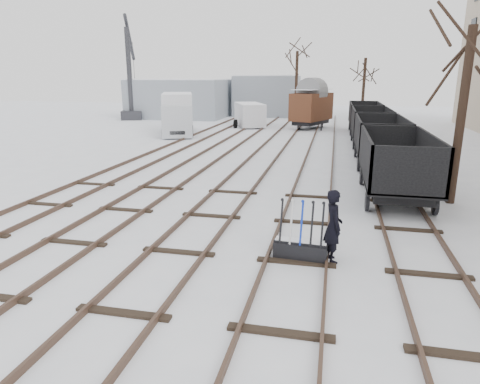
{
  "coord_description": "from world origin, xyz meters",
  "views": [
    {
      "loc": [
        3.72,
        -9.58,
        4.38
      ],
      "look_at": [
        1.2,
        1.85,
        1.2
      ],
      "focal_mm": 32.0,
      "sensor_mm": 36.0,
      "label": 1
    }
  ],
  "objects_px": {
    "lorry": "(177,113)",
    "ground_frame": "(301,249)",
    "worker": "(333,226)",
    "box_van_wagon": "(311,106)",
    "freight_wagon_a": "(395,174)",
    "panel_van": "(250,114)",
    "crane": "(132,93)"
  },
  "relations": [
    {
      "from": "worker",
      "to": "box_van_wagon",
      "type": "relative_size",
      "value": 0.37
    },
    {
      "from": "box_van_wagon",
      "to": "ground_frame",
      "type": "bearing_deg",
      "value": -64.38
    },
    {
      "from": "ground_frame",
      "to": "lorry",
      "type": "xyz_separation_m",
      "value": [
        -11.37,
        21.96,
        1.32
      ]
    },
    {
      "from": "box_van_wagon",
      "to": "freight_wagon_a",
      "type": "bearing_deg",
      "value": -55.84
    },
    {
      "from": "box_van_wagon",
      "to": "crane",
      "type": "bearing_deg",
      "value": -170.26
    },
    {
      "from": "panel_van",
      "to": "crane",
      "type": "distance_m",
      "value": 13.87
    },
    {
      "from": "ground_frame",
      "to": "crane",
      "type": "distance_m",
      "value": 37.89
    },
    {
      "from": "freight_wagon_a",
      "to": "panel_van",
      "type": "bearing_deg",
      "value": 114.13
    },
    {
      "from": "worker",
      "to": "panel_van",
      "type": "height_order",
      "value": "panel_van"
    },
    {
      "from": "worker",
      "to": "panel_van",
      "type": "relative_size",
      "value": 0.35
    },
    {
      "from": "lorry",
      "to": "crane",
      "type": "relative_size",
      "value": 0.7
    },
    {
      "from": "box_van_wagon",
      "to": "lorry",
      "type": "distance_m",
      "value": 11.53
    },
    {
      "from": "worker",
      "to": "crane",
      "type": "distance_m",
      "value": 38.17
    },
    {
      "from": "ground_frame",
      "to": "box_van_wagon",
      "type": "xyz_separation_m",
      "value": [
        -1.38,
        27.72,
        1.65
      ]
    },
    {
      "from": "ground_frame",
      "to": "crane",
      "type": "xyz_separation_m",
      "value": [
        -20.08,
        32.04,
        2.42
      ]
    },
    {
      "from": "ground_frame",
      "to": "lorry",
      "type": "height_order",
      "value": "lorry"
    },
    {
      "from": "lorry",
      "to": "box_van_wagon",
      "type": "bearing_deg",
      "value": 10.41
    },
    {
      "from": "freight_wagon_a",
      "to": "lorry",
      "type": "distance_m",
      "value": 21.17
    },
    {
      "from": "worker",
      "to": "ground_frame",
      "type": "bearing_deg",
      "value": 80.61
    },
    {
      "from": "lorry",
      "to": "panel_van",
      "type": "relative_size",
      "value": 1.4
    },
    {
      "from": "freight_wagon_a",
      "to": "lorry",
      "type": "xyz_separation_m",
      "value": [
        -14.29,
        15.61,
        0.69
      ]
    },
    {
      "from": "freight_wagon_a",
      "to": "crane",
      "type": "distance_m",
      "value": 34.53
    },
    {
      "from": "panel_van",
      "to": "crane",
      "type": "xyz_separation_m",
      "value": [
        -13.22,
        3.85,
        1.63
      ]
    },
    {
      "from": "lorry",
      "to": "ground_frame",
      "type": "bearing_deg",
      "value": -82.17
    },
    {
      "from": "ground_frame",
      "to": "crane",
      "type": "height_order",
      "value": "crane"
    },
    {
      "from": "crane",
      "to": "lorry",
      "type": "bearing_deg",
      "value": -68.83
    },
    {
      "from": "box_van_wagon",
      "to": "crane",
      "type": "height_order",
      "value": "crane"
    },
    {
      "from": "freight_wagon_a",
      "to": "worker",
      "type": "bearing_deg",
      "value": -109.16
    },
    {
      "from": "ground_frame",
      "to": "freight_wagon_a",
      "type": "height_order",
      "value": "freight_wagon_a"
    },
    {
      "from": "lorry",
      "to": "panel_van",
      "type": "bearing_deg",
      "value": 34.53
    },
    {
      "from": "worker",
      "to": "lorry",
      "type": "bearing_deg",
      "value": 12.01
    },
    {
      "from": "box_van_wagon",
      "to": "panel_van",
      "type": "height_order",
      "value": "box_van_wagon"
    }
  ]
}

